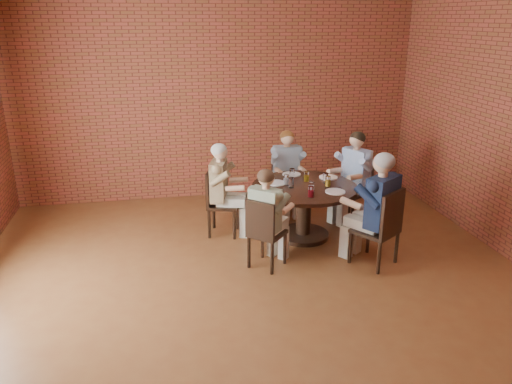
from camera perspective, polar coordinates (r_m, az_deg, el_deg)
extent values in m
plane|color=brown|center=(5.51, 0.69, -12.27)|extent=(7.00, 7.00, 0.00)
plane|color=#973D2B|center=(8.23, -4.39, 11.02)|extent=(7.00, 0.00, 7.00)
cylinder|color=black|center=(6.99, 5.38, -4.86)|extent=(0.71, 0.71, 0.06)
cylinder|color=black|center=(6.86, 5.46, -2.43)|extent=(0.20, 0.20, 0.64)
cylinder|color=#371D14|center=(6.73, 5.56, 0.54)|extent=(1.42, 1.42, 0.05)
cube|color=black|center=(7.54, 10.92, -0.02)|extent=(0.58, 0.58, 0.04)
cube|color=black|center=(7.60, 11.98, 2.16)|extent=(0.24, 0.39, 0.49)
cylinder|color=black|center=(7.59, 8.87, -1.56)|extent=(0.04, 0.04, 0.41)
cylinder|color=black|center=(7.38, 10.98, -2.34)|extent=(0.04, 0.04, 0.41)
cylinder|color=black|center=(7.86, 10.66, -0.95)|extent=(0.04, 0.04, 0.41)
cylinder|color=black|center=(7.64, 12.74, -1.68)|extent=(0.04, 0.04, 0.41)
cube|color=black|center=(7.70, 3.53, 0.71)|extent=(0.41, 0.41, 0.04)
cube|color=black|center=(7.79, 3.24, 2.87)|extent=(0.40, 0.04, 0.46)
cylinder|color=black|center=(7.58, 2.56, -1.39)|extent=(0.04, 0.04, 0.41)
cylinder|color=black|center=(7.66, 5.05, -1.21)|extent=(0.04, 0.04, 0.41)
cylinder|color=black|center=(7.89, 1.99, -0.52)|extent=(0.04, 0.04, 0.41)
cylinder|color=black|center=(7.97, 4.39, -0.36)|extent=(0.04, 0.04, 0.41)
cube|color=black|center=(6.92, -3.75, -1.48)|extent=(0.51, 0.51, 0.04)
cube|color=black|center=(6.87, -5.31, 0.55)|extent=(0.16, 0.40, 0.47)
cylinder|color=black|center=(6.82, -2.50, -3.81)|extent=(0.04, 0.04, 0.41)
cylinder|color=black|center=(7.14, -2.11, -2.72)|extent=(0.04, 0.04, 0.41)
cylinder|color=black|center=(6.88, -5.38, -3.69)|extent=(0.04, 0.04, 0.41)
cylinder|color=black|center=(7.19, -4.86, -2.61)|extent=(0.04, 0.04, 0.41)
cube|color=black|center=(6.02, 1.28, -4.74)|extent=(0.54, 0.54, 0.04)
cube|color=black|center=(5.79, 0.45, -3.19)|extent=(0.31, 0.29, 0.44)
cylinder|color=black|center=(6.17, 3.32, -6.44)|extent=(0.04, 0.04, 0.41)
cylinder|color=black|center=(6.31, 0.73, -5.79)|extent=(0.04, 0.04, 0.41)
cylinder|color=black|center=(5.92, 1.83, -7.60)|extent=(0.04, 0.04, 0.41)
cylinder|color=black|center=(6.07, -0.82, -6.89)|extent=(0.04, 0.04, 0.41)
cube|color=black|center=(6.26, 13.42, -4.34)|extent=(0.65, 0.65, 0.04)
cube|color=black|center=(6.05, 15.34, -2.39)|extent=(0.41, 0.30, 0.53)
cylinder|color=black|center=(6.60, 12.69, -5.13)|extent=(0.04, 0.04, 0.41)
cylinder|color=black|center=(6.29, 10.71, -6.27)|extent=(0.04, 0.04, 0.41)
cylinder|color=black|center=(6.42, 15.76, -6.12)|extent=(0.04, 0.04, 0.41)
cylinder|color=black|center=(6.10, 13.88, -7.35)|extent=(0.04, 0.04, 0.41)
cylinder|color=white|center=(7.09, 8.26, 1.68)|extent=(0.26, 0.26, 0.01)
cylinder|color=white|center=(7.17, 4.09, 2.03)|extent=(0.26, 0.26, 0.01)
cylinder|color=white|center=(6.78, 2.33, 1.05)|extent=(0.26, 0.26, 0.01)
cylinder|color=white|center=(6.52, 9.04, 0.05)|extent=(0.26, 0.26, 0.01)
cylinder|color=white|center=(6.85, 7.95, 1.61)|extent=(0.07, 0.07, 0.14)
cylinder|color=white|center=(6.89, 5.80, 1.79)|extent=(0.07, 0.07, 0.14)
cylinder|color=white|center=(7.00, 4.14, 2.13)|extent=(0.07, 0.07, 0.14)
cylinder|color=white|center=(6.73, 3.47, 1.42)|extent=(0.07, 0.07, 0.14)
cylinder|color=white|center=(6.61, 4.04, 1.08)|extent=(0.07, 0.07, 0.14)
cylinder|color=white|center=(6.28, 6.29, 0.03)|extent=(0.07, 0.07, 0.14)
cylinder|color=white|center=(6.46, 6.34, 0.57)|extent=(0.07, 0.07, 0.14)
cylinder|color=white|center=(6.72, 8.22, 1.23)|extent=(0.07, 0.07, 0.14)
cube|color=black|center=(6.61, 9.65, 0.26)|extent=(0.07, 0.13, 0.01)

